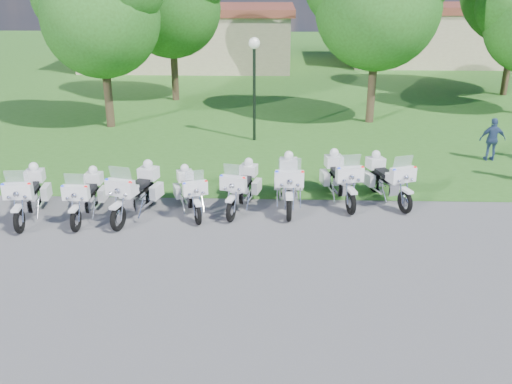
{
  "coord_description": "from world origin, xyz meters",
  "views": [
    {
      "loc": [
        0.1,
        -13.07,
        6.61
      ],
      "look_at": [
        -0.4,
        1.2,
        0.95
      ],
      "focal_mm": 40.0,
      "sensor_mm": 36.0,
      "label": 1
    }
  ],
  "objects_px": {
    "motorcycle_2": "(136,191)",
    "motorcycle_7": "(388,179)",
    "lamp_post": "(254,64)",
    "bystander_c": "(492,140)",
    "motorcycle_1": "(87,195)",
    "motorcycle_6": "(341,178)",
    "motorcycle_3": "(190,191)",
    "motorcycle_5": "(289,182)",
    "motorcycle_0": "(29,194)",
    "motorcycle_4": "(242,187)"
  },
  "relations": [
    {
      "from": "motorcycle_2",
      "to": "motorcycle_4",
      "type": "xyz_separation_m",
      "value": [
        2.94,
        0.61,
        -0.05
      ]
    },
    {
      "from": "motorcycle_3",
      "to": "lamp_post",
      "type": "relative_size",
      "value": 0.52
    },
    {
      "from": "motorcycle_4",
      "to": "motorcycle_6",
      "type": "bearing_deg",
      "value": -153.07
    },
    {
      "from": "motorcycle_3",
      "to": "motorcycle_0",
      "type": "bearing_deg",
      "value": -13.17
    },
    {
      "from": "motorcycle_0",
      "to": "motorcycle_3",
      "type": "height_order",
      "value": "motorcycle_0"
    },
    {
      "from": "motorcycle_5",
      "to": "bystander_c",
      "type": "height_order",
      "value": "motorcycle_5"
    },
    {
      "from": "motorcycle_6",
      "to": "motorcycle_4",
      "type": "bearing_deg",
      "value": 2.51
    },
    {
      "from": "motorcycle_2",
      "to": "motorcycle_5",
      "type": "height_order",
      "value": "motorcycle_5"
    },
    {
      "from": "motorcycle_3",
      "to": "motorcycle_5",
      "type": "relative_size",
      "value": 0.82
    },
    {
      "from": "motorcycle_7",
      "to": "bystander_c",
      "type": "relative_size",
      "value": 1.49
    },
    {
      "from": "lamp_post",
      "to": "motorcycle_0",
      "type": "bearing_deg",
      "value": -127.35
    },
    {
      "from": "motorcycle_6",
      "to": "lamp_post",
      "type": "relative_size",
      "value": 0.62
    },
    {
      "from": "motorcycle_3",
      "to": "bystander_c",
      "type": "bearing_deg",
      "value": -173.87
    },
    {
      "from": "motorcycle_2",
      "to": "motorcycle_1",
      "type": "bearing_deg",
      "value": 21.76
    },
    {
      "from": "motorcycle_4",
      "to": "lamp_post",
      "type": "xyz_separation_m",
      "value": [
        0.11,
        7.05,
        2.42
      ]
    },
    {
      "from": "motorcycle_3",
      "to": "motorcycle_4",
      "type": "height_order",
      "value": "motorcycle_4"
    },
    {
      "from": "motorcycle_4",
      "to": "lamp_post",
      "type": "distance_m",
      "value": 7.45
    },
    {
      "from": "motorcycle_0",
      "to": "motorcycle_3",
      "type": "bearing_deg",
      "value": -179.97
    },
    {
      "from": "motorcycle_5",
      "to": "lamp_post",
      "type": "xyz_separation_m",
      "value": [
        -1.27,
        6.82,
        2.36
      ]
    },
    {
      "from": "lamp_post",
      "to": "bystander_c",
      "type": "relative_size",
      "value": 2.59
    },
    {
      "from": "motorcycle_3",
      "to": "motorcycle_4",
      "type": "distance_m",
      "value": 1.49
    },
    {
      "from": "motorcycle_0",
      "to": "motorcycle_5",
      "type": "height_order",
      "value": "motorcycle_5"
    },
    {
      "from": "motorcycle_1",
      "to": "motorcycle_7",
      "type": "height_order",
      "value": "motorcycle_7"
    },
    {
      "from": "motorcycle_0",
      "to": "motorcycle_4",
      "type": "distance_m",
      "value": 5.98
    },
    {
      "from": "motorcycle_6",
      "to": "lamp_post",
      "type": "height_order",
      "value": "lamp_post"
    },
    {
      "from": "motorcycle_6",
      "to": "lamp_post",
      "type": "xyz_separation_m",
      "value": [
        -2.83,
        6.35,
        2.38
      ]
    },
    {
      "from": "motorcycle_7",
      "to": "lamp_post",
      "type": "height_order",
      "value": "lamp_post"
    },
    {
      "from": "motorcycle_2",
      "to": "lamp_post",
      "type": "bearing_deg",
      "value": -96.83
    },
    {
      "from": "motorcycle_3",
      "to": "motorcycle_7",
      "type": "xyz_separation_m",
      "value": [
        5.8,
        1.07,
        0.07
      ]
    },
    {
      "from": "motorcycle_2",
      "to": "motorcycle_7",
      "type": "xyz_separation_m",
      "value": [
        7.28,
        1.37,
        -0.03
      ]
    },
    {
      "from": "motorcycle_6",
      "to": "motorcycle_5",
      "type": "bearing_deg",
      "value": 5.92
    },
    {
      "from": "motorcycle_1",
      "to": "motorcycle_3",
      "type": "distance_m",
      "value": 2.89
    },
    {
      "from": "motorcycle_1",
      "to": "motorcycle_6",
      "type": "relative_size",
      "value": 0.92
    },
    {
      "from": "motorcycle_3",
      "to": "lamp_post",
      "type": "xyz_separation_m",
      "value": [
        1.56,
        7.36,
        2.47
      ]
    },
    {
      "from": "motorcycle_0",
      "to": "motorcycle_5",
      "type": "xyz_separation_m",
      "value": [
        7.29,
        1.07,
        0.03
      ]
    },
    {
      "from": "motorcycle_7",
      "to": "motorcycle_3",
      "type": "bearing_deg",
      "value": -9.8
    },
    {
      "from": "motorcycle_4",
      "to": "motorcycle_3",
      "type": "bearing_deg",
      "value": 25.89
    },
    {
      "from": "motorcycle_2",
      "to": "motorcycle_7",
      "type": "relative_size",
      "value": 1.07
    },
    {
      "from": "lamp_post",
      "to": "motorcycle_7",
      "type": "bearing_deg",
      "value": -56.06
    },
    {
      "from": "motorcycle_4",
      "to": "bystander_c",
      "type": "xyz_separation_m",
      "value": [
        8.82,
        4.72,
        0.12
      ]
    },
    {
      "from": "motorcycle_4",
      "to": "bystander_c",
      "type": "height_order",
      "value": "motorcycle_4"
    },
    {
      "from": "motorcycle_0",
      "to": "bystander_c",
      "type": "relative_size",
      "value": 1.57
    },
    {
      "from": "lamp_post",
      "to": "motorcycle_1",
      "type": "bearing_deg",
      "value": -119.42
    },
    {
      "from": "motorcycle_1",
      "to": "lamp_post",
      "type": "relative_size",
      "value": 0.57
    },
    {
      "from": "bystander_c",
      "to": "lamp_post",
      "type": "bearing_deg",
      "value": -13.61
    },
    {
      "from": "motorcycle_3",
      "to": "bystander_c",
      "type": "relative_size",
      "value": 1.35
    },
    {
      "from": "motorcycle_5",
      "to": "motorcycle_6",
      "type": "height_order",
      "value": "motorcycle_5"
    },
    {
      "from": "motorcycle_6",
      "to": "motorcycle_7",
      "type": "relative_size",
      "value": 1.07
    },
    {
      "from": "motorcycle_1",
      "to": "motorcycle_7",
      "type": "distance_m",
      "value": 8.78
    },
    {
      "from": "motorcycle_1",
      "to": "motorcycle_2",
      "type": "distance_m",
      "value": 1.38
    }
  ]
}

